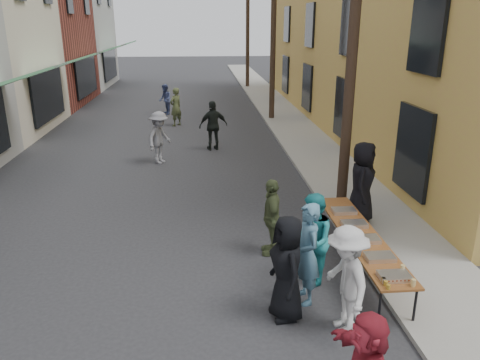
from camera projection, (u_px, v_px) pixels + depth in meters
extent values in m
plane|color=#28282B|center=(165.00, 280.00, 8.92)|extent=(120.00, 120.00, 0.00)
cube|color=gray|center=(285.00, 118.00, 23.45)|extent=(2.20, 60.00, 0.10)
cube|color=maroon|center=(9.00, 34.00, 26.62)|extent=(8.00, 8.00, 8.00)
cube|color=gray|center=(50.00, 24.00, 34.01)|extent=(8.00, 8.00, 9.00)
cube|color=gold|center=(424.00, 14.00, 21.41)|extent=(10.00, 28.00, 10.00)
cylinder|color=#2D2116|center=(354.00, 30.00, 10.64)|extent=(0.26, 0.26, 9.00)
cylinder|color=#2D2116|center=(273.00, 25.00, 21.96)|extent=(0.26, 0.26, 9.00)
cylinder|color=#2D2116|center=(248.00, 24.00, 33.28)|extent=(0.26, 0.26, 9.00)
cube|color=brown|center=(360.00, 235.00, 9.10)|extent=(0.70, 4.00, 0.04)
cylinder|color=black|center=(380.00, 309.00, 7.42)|extent=(0.04, 0.04, 0.71)
cylinder|color=black|center=(415.00, 307.00, 7.47)|extent=(0.04, 0.04, 0.71)
cylinder|color=black|center=(321.00, 216.00, 10.97)|extent=(0.04, 0.04, 0.71)
cylinder|color=black|center=(345.00, 215.00, 11.01)|extent=(0.04, 0.04, 0.71)
cube|color=maroon|center=(394.00, 276.00, 7.52)|extent=(0.50, 0.33, 0.08)
cube|color=#B2B2B7|center=(380.00, 257.00, 8.13)|extent=(0.50, 0.33, 0.08)
cube|color=tan|center=(366.00, 239.00, 8.79)|extent=(0.50, 0.33, 0.08)
cube|color=#B2B2B7|center=(354.00, 224.00, 9.45)|extent=(0.50, 0.33, 0.08)
cube|color=tan|center=(344.00, 211.00, 10.11)|extent=(0.50, 0.33, 0.08)
cylinder|color=#A57F26|center=(388.00, 287.00, 7.22)|extent=(0.07, 0.07, 0.08)
cylinder|color=#A57F26|center=(386.00, 283.00, 7.31)|extent=(0.07, 0.07, 0.08)
cylinder|color=#A57F26|center=(383.00, 280.00, 7.41)|extent=(0.07, 0.07, 0.08)
cylinder|color=tan|center=(413.00, 283.00, 7.29)|extent=(0.08, 0.08, 0.12)
imported|color=black|center=(287.00, 268.00, 7.55)|extent=(0.71, 0.96, 1.79)
imported|color=teal|center=(307.00, 254.00, 7.98)|extent=(0.53, 0.72, 1.83)
imported|color=teal|center=(312.00, 240.00, 8.56)|extent=(0.80, 0.96, 1.76)
imported|color=silver|center=(346.00, 280.00, 7.23)|extent=(0.79, 1.22, 1.78)
imported|color=#505C35|center=(272.00, 217.00, 9.71)|extent=(0.47, 0.99, 1.65)
imported|color=black|center=(362.00, 183.00, 10.99)|extent=(0.96, 1.13, 1.96)
imported|color=gray|center=(159.00, 138.00, 16.00)|extent=(1.15, 1.34, 1.80)
imported|color=black|center=(213.00, 126.00, 17.67)|extent=(1.17, 0.71, 1.87)
imported|color=#4B5531|center=(176.00, 107.00, 21.79)|extent=(0.76, 0.76, 1.78)
imported|color=#424F81|center=(165.00, 99.00, 24.52)|extent=(0.78, 0.90, 1.57)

